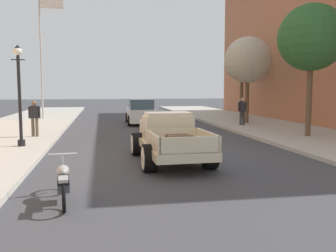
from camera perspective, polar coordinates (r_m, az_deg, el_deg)
name	(u,v)px	position (r m, az deg, el deg)	size (l,w,h in m)	color
ground_plane	(174,156)	(12.91, 0.94, -4.66)	(140.00, 140.00, 0.00)	#3D3D42
hotrod_truck_cream	(168,137)	(12.05, 0.04, -1.79)	(2.30, 4.99, 1.58)	beige
motorcycle_parked	(63,181)	(8.00, -16.01, -8.24)	(0.62, 2.12, 0.93)	black
car_background_white	(141,112)	(24.38, -4.26, 2.12)	(1.92, 4.33, 1.65)	silver
pedestrian_sidewalk_left	(35,116)	(17.91, -20.11, 1.44)	(0.53, 0.22, 1.65)	brown
pedestrian_sidewalk_right	(242,110)	(22.51, 11.51, 2.52)	(0.53, 0.22, 1.65)	#333338
street_lamp_near	(19,88)	(15.04, -22.20, 5.54)	(0.50, 0.32, 3.85)	black
flagpole	(44,40)	(28.17, -18.82, 12.53)	(1.74, 0.16, 9.16)	#B2B2B7
street_tree_nearest	(311,38)	(18.41, 21.46, 12.66)	(3.06, 3.06, 6.06)	brown
street_tree_second	(248,60)	(24.16, 12.35, 9.99)	(2.95, 2.95, 5.49)	brown
street_tree_third	(242,65)	(28.58, 11.48, 9.35)	(2.49, 2.49, 5.27)	brown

